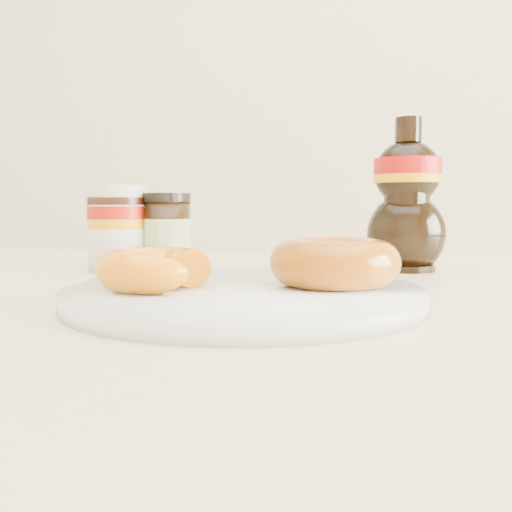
% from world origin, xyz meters
% --- Properties ---
extents(dining_table, '(1.40, 0.90, 0.75)m').
position_xyz_m(dining_table, '(0.00, 0.10, 0.67)').
color(dining_table, beige).
rests_on(dining_table, ground).
extents(plate, '(0.29, 0.29, 0.01)m').
position_xyz_m(plate, '(0.03, 0.03, 0.76)').
color(plate, white).
rests_on(plate, dining_table).
extents(donut_bitten, '(0.12, 0.12, 0.03)m').
position_xyz_m(donut_bitten, '(-0.04, 0.00, 0.78)').
color(donut_bitten, orange).
rests_on(donut_bitten, plate).
extents(donut_whole, '(0.13, 0.13, 0.04)m').
position_xyz_m(donut_whole, '(0.10, 0.05, 0.78)').
color(donut_whole, '#944309').
rests_on(donut_whole, plate).
extents(nutella_jar, '(0.07, 0.07, 0.10)m').
position_xyz_m(nutella_jar, '(-0.17, 0.23, 0.81)').
color(nutella_jar, white).
rests_on(nutella_jar, dining_table).
extents(syrup_bottle, '(0.12, 0.11, 0.19)m').
position_xyz_m(syrup_bottle, '(0.17, 0.30, 0.84)').
color(syrup_bottle, black).
rests_on(syrup_bottle, dining_table).
extents(dark_jar, '(0.06, 0.06, 0.10)m').
position_xyz_m(dark_jar, '(-0.12, 0.24, 0.80)').
color(dark_jar, black).
rests_on(dark_jar, dining_table).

